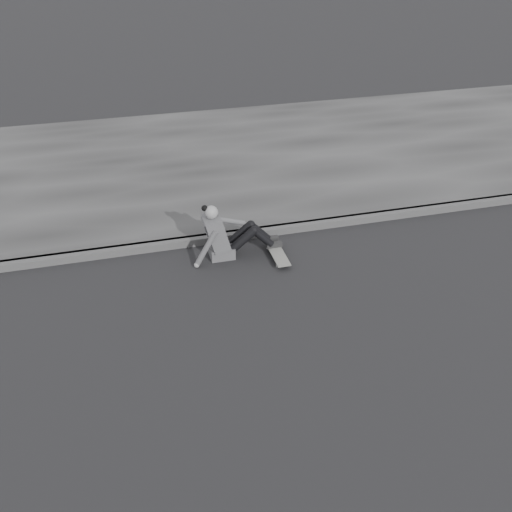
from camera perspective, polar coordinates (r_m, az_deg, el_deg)
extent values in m
plane|color=black|center=(7.68, 15.86, -6.09)|extent=(80.00, 80.00, 0.00)
cube|color=#464646|center=(9.54, 8.62, 3.47)|extent=(24.00, 0.16, 0.12)
cube|color=#353535|center=(12.09, 3.17, 10.23)|extent=(24.00, 6.00, 0.12)
cylinder|color=#9C9C97|center=(8.36, 2.14, -0.94)|extent=(0.03, 0.05, 0.05)
cylinder|color=#9C9C97|center=(8.40, 3.12, -0.80)|extent=(0.03, 0.05, 0.05)
cylinder|color=#9C9C97|center=(8.78, 1.17, 0.86)|extent=(0.03, 0.05, 0.05)
cylinder|color=#9C9C97|center=(8.82, 2.11, 0.99)|extent=(0.03, 0.05, 0.05)
cube|color=#2F2F32|center=(8.37, 2.63, -0.71)|extent=(0.16, 0.04, 0.03)
cube|color=#2F2F32|center=(8.78, 1.64, 1.09)|extent=(0.16, 0.04, 0.03)
cube|color=slate|center=(8.56, 2.13, 0.35)|extent=(0.20, 0.78, 0.02)
cube|color=#4F4F51|center=(8.60, -3.47, 0.54)|extent=(0.36, 0.34, 0.18)
cube|color=#4F4F51|center=(8.41, -4.01, 2.44)|extent=(0.37, 0.40, 0.57)
cube|color=#4F4F51|center=(8.33, -4.92, 3.04)|extent=(0.14, 0.30, 0.20)
cylinder|color=gray|center=(8.29, -4.41, 3.83)|extent=(0.09, 0.09, 0.08)
sphere|color=gray|center=(8.24, -4.50, 4.37)|extent=(0.20, 0.20, 0.20)
sphere|color=black|center=(8.21, -5.17, 4.79)|extent=(0.09, 0.09, 0.09)
cylinder|color=black|center=(8.48, -1.30, 1.63)|extent=(0.43, 0.13, 0.39)
cylinder|color=black|center=(8.63, -1.58, 2.23)|extent=(0.43, 0.13, 0.39)
cylinder|color=black|center=(8.54, 0.66, 1.87)|extent=(0.35, 0.11, 0.36)
cylinder|color=black|center=(8.69, 0.34, 2.45)|extent=(0.35, 0.11, 0.36)
sphere|color=black|center=(8.44, -0.22, 2.57)|extent=(0.13, 0.13, 0.13)
sphere|color=black|center=(8.59, -0.52, 3.15)|extent=(0.13, 0.13, 0.13)
cube|color=#262626|center=(8.67, 1.83, 1.14)|extent=(0.24, 0.08, 0.07)
cube|color=#262626|center=(8.82, 1.50, 1.72)|extent=(0.24, 0.08, 0.07)
cylinder|color=#4F4F51|center=(8.28, -5.04, 0.72)|extent=(0.38, 0.08, 0.58)
sphere|color=gray|center=(8.38, -5.95, -0.91)|extent=(0.08, 0.08, 0.08)
cylinder|color=#4F4F51|center=(8.56, -2.66, 3.52)|extent=(0.48, 0.08, 0.21)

